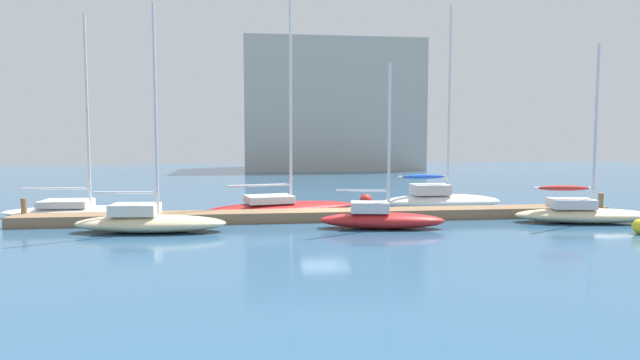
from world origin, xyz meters
TOP-DOWN VIEW (x-y plane):
  - ground_plane at (0.00, 0.00)m, footprint 120.00×120.00m
  - dock_pier at (0.00, 0.00)m, footprint 31.70×1.76m
  - dock_piling_near_end at (-15.45, 0.73)m, footprint 0.28×0.28m
  - dock_piling_far_end at (15.45, -0.73)m, footprint 0.28×0.28m
  - sailboat_0 at (-13.36, 3.03)m, footprint 8.68×3.03m
  - sailboat_1 at (-8.69, -2.53)m, footprint 7.24×2.83m
  - sailboat_2 at (-2.10, 3.10)m, footprint 9.23×4.60m
  - sailboat_3 at (2.33, -2.96)m, footprint 6.25×2.67m
  - sailboat_4 at (7.59, 3.27)m, footprint 7.44×2.48m
  - sailboat_5 at (13.19, -2.59)m, footprint 7.41×3.28m
  - mooring_buoy_yellow at (13.85, -5.94)m, footprint 0.70×0.70m
  - mooring_buoy_red at (3.42, 5.44)m, footprint 0.79×0.79m
  - harbor_building_distant at (7.06, 45.63)m, footprint 23.14×13.43m

SIDE VIEW (x-z plane):
  - ground_plane at x=0.00m, z-range 0.00..0.00m
  - dock_pier at x=0.00m, z-range 0.00..0.55m
  - mooring_buoy_yellow at x=13.85m, z-range 0.00..0.70m
  - mooring_buoy_red at x=3.42m, z-range 0.00..0.79m
  - sailboat_0 at x=-13.36m, z-range -5.11..5.97m
  - sailboat_2 at x=-2.10m, z-range -6.83..7.87m
  - sailboat_3 at x=2.33m, z-range -3.46..4.54m
  - sailboat_5 at x=13.19m, z-range -4.04..5.13m
  - sailboat_1 at x=-8.69m, z-range -4.72..5.84m
  - dock_piling_near_end at x=-15.45m, z-range 0.00..1.33m
  - dock_piling_far_end at x=15.45m, z-range 0.00..1.33m
  - sailboat_4 at x=7.59m, z-range -5.47..6.80m
  - harbor_building_distant at x=7.06m, z-range 0.00..16.86m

